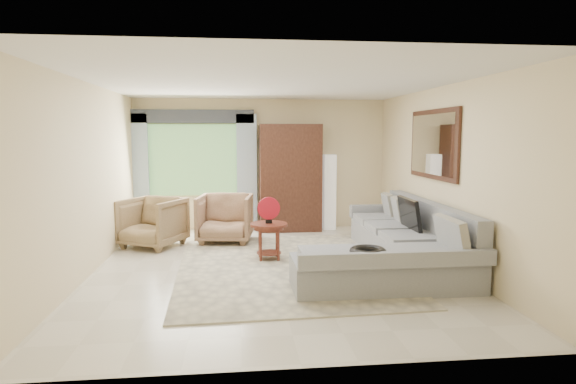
{
  "coord_description": "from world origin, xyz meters",
  "views": [
    {
      "loc": [
        -0.52,
        -6.69,
        1.89
      ],
      "look_at": [
        0.25,
        0.35,
        1.05
      ],
      "focal_mm": 30.0,
      "sensor_mm": 36.0,
      "label": 1
    }
  ],
  "objects": [
    {
      "name": "potted_plant",
      "position": [
        -2.27,
        2.39,
        0.29
      ],
      "size": [
        0.56,
        0.5,
        0.57
      ],
      "primitive_type": "imported",
      "rotation": [
        0.0,
        0.0,
        -0.11
      ],
      "color": "#999999",
      "rests_on": "ground"
    },
    {
      "name": "floor_lamp",
      "position": [
        1.35,
        2.78,
        0.75
      ],
      "size": [
        0.24,
        0.24,
        1.5
      ],
      "primitive_type": "cube",
      "color": "silver",
      "rests_on": "ground"
    },
    {
      "name": "armchair_left",
      "position": [
        -1.93,
        1.53,
        0.42
      ],
      "size": [
        1.22,
        1.23,
        0.84
      ],
      "primitive_type": "imported",
      "rotation": [
        0.0,
        0.0,
        -0.47
      ],
      "color": "#90754F",
      "rests_on": "ground"
    },
    {
      "name": "area_rug",
      "position": [
        0.17,
        0.04,
        0.01
      ],
      "size": [
        3.14,
        4.11,
        0.02
      ],
      "primitive_type": "cube",
      "rotation": [
        0.0,
        0.0,
        0.04
      ],
      "color": "beige",
      "rests_on": "ground"
    },
    {
      "name": "curtain_right",
      "position": [
        -0.3,
        2.88,
        1.15
      ],
      "size": [
        0.4,
        0.08,
        2.3
      ],
      "primitive_type": "cube",
      "color": "#9EB7CC",
      "rests_on": "ground"
    },
    {
      "name": "valance",
      "position": [
        -1.35,
        2.9,
        2.25
      ],
      "size": [
        2.4,
        0.12,
        0.26
      ],
      "primitive_type": "cube",
      "color": "#1E232D",
      "rests_on": "wall_back"
    },
    {
      "name": "tv_screen",
      "position": [
        2.05,
        0.15,
        0.72
      ],
      "size": [
        0.14,
        0.74,
        0.48
      ],
      "primitive_type": "cube",
      "rotation": [
        0.0,
        -0.17,
        0.0
      ],
      "color": "black",
      "rests_on": "sectional_sofa"
    },
    {
      "name": "garden_hose",
      "position": [
        1.0,
        -1.35,
        0.55
      ],
      "size": [
        0.43,
        0.43,
        0.09
      ],
      "primitive_type": "torus",
      "color": "black",
      "rests_on": "sectional_sofa"
    },
    {
      "name": "ground",
      "position": [
        0.0,
        0.0,
        0.0
      ],
      "size": [
        6.0,
        6.0,
        0.0
      ],
      "primitive_type": "plane",
      "color": "silver",
      "rests_on": "ground"
    },
    {
      "name": "wall_mirror",
      "position": [
        2.46,
        0.35,
        1.75
      ],
      "size": [
        0.05,
        1.7,
        1.05
      ],
      "color": "black",
      "rests_on": "wall_right"
    },
    {
      "name": "window",
      "position": [
        -1.35,
        2.97,
        1.4
      ],
      "size": [
        1.8,
        0.04,
        1.4
      ],
      "primitive_type": "cube",
      "color": "#669E59",
      "rests_on": "wall_back"
    },
    {
      "name": "curtain_left",
      "position": [
        -2.4,
        2.88,
        1.15
      ],
      "size": [
        0.4,
        0.08,
        2.3
      ],
      "primitive_type": "cube",
      "color": "#9EB7CC",
      "rests_on": "ground"
    },
    {
      "name": "sectional_sofa",
      "position": [
        1.78,
        -0.18,
        0.28
      ],
      "size": [
        2.3,
        3.46,
        0.9
      ],
      "color": "#989BA0",
      "rests_on": "ground"
    },
    {
      "name": "red_disc",
      "position": [
        -0.03,
        0.45,
        0.8
      ],
      "size": [
        0.34,
        0.04,
        0.34
      ],
      "primitive_type": "cylinder",
      "rotation": [
        1.57,
        0.0,
        -0.05
      ],
      "color": "#AC111F",
      "rests_on": "coffee_table"
    },
    {
      "name": "coffee_table",
      "position": [
        -0.03,
        0.45,
        0.3
      ],
      "size": [
        0.57,
        0.57,
        0.57
      ],
      "rotation": [
        0.0,
        0.0,
        0.19
      ],
      "color": "#461D12",
      "rests_on": "ground"
    },
    {
      "name": "armchair_right",
      "position": [
        -0.71,
        1.76,
        0.43
      ],
      "size": [
        1.03,
        1.05,
        0.85
      ],
      "primitive_type": "imported",
      "rotation": [
        0.0,
        0.0,
        -0.14
      ],
      "color": "#9B6E54",
      "rests_on": "ground"
    },
    {
      "name": "armoire",
      "position": [
        0.55,
        2.72,
        1.05
      ],
      "size": [
        1.2,
        0.55,
        2.1
      ],
      "primitive_type": "cube",
      "color": "black",
      "rests_on": "ground"
    }
  ]
}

